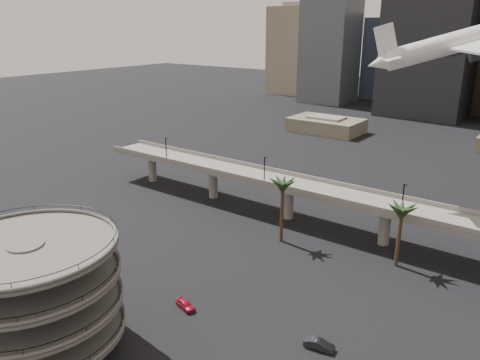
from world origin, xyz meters
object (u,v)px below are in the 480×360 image
Objects in this scene: overpass at (335,198)px; airborne_jet at (471,39)px; parking_ramp at (33,290)px; car_a at (185,304)px; car_b at (319,344)px.

overpass is 39.15m from airborne_jet.
overpass is (13.00, 59.00, -2.50)m from parking_ramp.
parking_ramp is at bearing -144.24° from airborne_jet.
car_b is (20.94, 3.85, 0.02)m from car_a.
airborne_jet is at bearing 35.07° from overpass.
airborne_jet is at bearing 66.18° from parking_ramp.
car_b is (28.70, 23.05, -9.15)m from parking_ramp.
parking_ramp is at bearing 172.69° from car_a.
car_b is (15.70, -35.95, -6.65)m from overpass.
car_a is (7.76, 19.20, -9.17)m from parking_ramp.
overpass is 31.23× the size of car_b.
parking_ramp reaches higher than car_b.
overpass is at bearing 12.79° from car_b.
airborne_jet reaches higher than overpass.
car_a is 21.29m from car_b.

